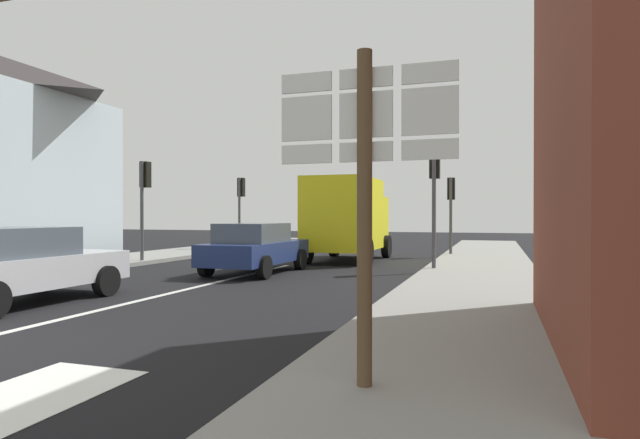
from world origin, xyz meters
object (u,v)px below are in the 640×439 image
Objects in this scene: delivery_truck at (348,217)px; traffic_light_near_right at (434,180)px; traffic_light_near_left at (144,188)px; traffic_light_far_right at (451,198)px; traffic_light_far_left at (241,197)px; sedan_far at (255,247)px; sedan_near at (17,265)px; route_sign_post at (365,182)px.

traffic_light_near_right reaches higher than delivery_truck.
traffic_light_near_left is 1.10× the size of traffic_light_far_right.
traffic_light_far_left is 7.39m from traffic_light_near_left.
delivery_truck is (1.43, 4.99, 0.89)m from sedan_far.
delivery_truck reaches higher than sedan_near.
traffic_light_far_left is 12.13m from traffic_light_near_right.
traffic_light_far_left is (-3.03, 15.34, 1.84)m from sedan_near.
route_sign_post is (7.51, -3.02, 1.24)m from sedan_near.
sedan_near and sedan_far have the same top height.
traffic_light_near_right reaches higher than sedan_far.
traffic_light_near_right is (3.53, -3.04, 1.09)m from delivery_truck.
route_sign_post is at bearing -74.03° from delivery_truck.
route_sign_post is 0.86× the size of traffic_light_near_right.
route_sign_post is 15.23m from traffic_light_near_left.
sedan_near is 1.00× the size of sedan_far.
traffic_light_near_left is at bearing 110.85° from sedan_near.
traffic_light_far_left is 0.98× the size of traffic_light_near_left.
traffic_light_near_right is at bearing 2.52° from traffic_light_near_left.
route_sign_post is 0.91× the size of traffic_light_far_left.
delivery_truck is 4.80m from traffic_light_far_right.
traffic_light_near_right reaches higher than traffic_light_far_right.
sedan_far is 9.69m from traffic_light_far_right.
delivery_truck is 7.36m from traffic_light_near_left.
sedan_near is 1.20× the size of traffic_light_far_left.
sedan_near is at bearing -69.15° from traffic_light_near_left.
route_sign_post reaches higher than sedan_far.
sedan_near is 8.19m from route_sign_post.
sedan_near is 1.13× the size of traffic_light_near_right.
sedan_near is at bearing -106.48° from delivery_truck.
traffic_light_far_right is at bearing 91.97° from route_sign_post.
traffic_light_far_left reaches higher than sedan_far.
sedan_far is 11.04m from route_sign_post.
sedan_far is 5.27m from delivery_truck.
traffic_light_far_right is at bearing 58.70° from sedan_far.
sedan_near is at bearing -115.32° from traffic_light_far_right.
sedan_far is at bearing 120.49° from route_sign_post.
route_sign_post is at bearing -21.88° from sedan_near.
delivery_truck is 1.40× the size of traffic_light_near_left.
traffic_light_near_right is (6.91, 8.39, 1.98)m from sedan_near.
traffic_light_far_right is (3.53, 3.17, 0.75)m from delivery_truck.
sedan_near is 6.72m from sedan_far.
sedan_far is at bearing -106.03° from delivery_truck.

